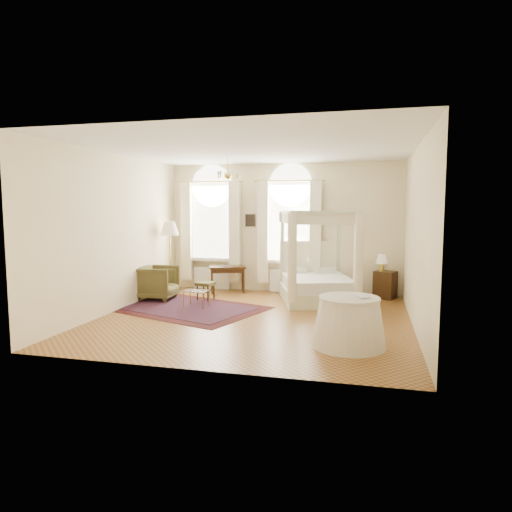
% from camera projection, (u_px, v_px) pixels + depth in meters
% --- Properties ---
extents(ground, '(6.00, 6.00, 0.00)m').
position_uv_depth(ground, '(254.00, 318.00, 9.02)').
color(ground, '#935F2A').
rests_on(ground, ground).
extents(room_walls, '(6.00, 6.00, 6.00)m').
position_uv_depth(room_walls, '(254.00, 218.00, 8.81)').
color(room_walls, '#FAECBE').
rests_on(room_walls, ground).
extents(window_left, '(1.62, 0.27, 3.29)m').
position_uv_depth(window_left, '(211.00, 234.00, 12.09)').
color(window_left, silver).
rests_on(window_left, room_walls).
extents(window_right, '(1.62, 0.27, 3.29)m').
position_uv_depth(window_right, '(289.00, 235.00, 11.58)').
color(window_right, silver).
rests_on(window_right, room_walls).
extents(chandelier, '(0.51, 0.45, 0.50)m').
position_uv_depth(chandelier, '(228.00, 175.00, 10.09)').
color(chandelier, '#AC9239').
rests_on(chandelier, room_walls).
extents(wall_pictures, '(2.54, 0.03, 0.39)m').
position_uv_depth(wall_pictures, '(286.00, 219.00, 11.66)').
color(wall_pictures, black).
rests_on(wall_pictures, room_walls).
extents(canopy_bed, '(2.08, 2.31, 2.11)m').
position_uv_depth(canopy_bed, '(317.00, 281.00, 10.59)').
color(canopy_bed, beige).
rests_on(canopy_bed, ground).
extents(nightstand, '(0.59, 0.57, 0.66)m').
position_uv_depth(nightstand, '(385.00, 285.00, 10.97)').
color(nightstand, '#3A210F').
rests_on(nightstand, ground).
extents(nightstand_lamp, '(0.28, 0.28, 0.40)m').
position_uv_depth(nightstand_lamp, '(382.00, 260.00, 10.91)').
color(nightstand_lamp, '#AC9239').
rests_on(nightstand_lamp, nightstand).
extents(writing_desk, '(1.02, 0.77, 0.68)m').
position_uv_depth(writing_desk, '(228.00, 270.00, 11.70)').
color(writing_desk, '#3A210F').
rests_on(writing_desk, ground).
extents(laptop, '(0.39, 0.32, 0.03)m').
position_uv_depth(laptop, '(224.00, 266.00, 11.72)').
color(laptop, black).
rests_on(laptop, writing_desk).
extents(stool, '(0.44, 0.44, 0.43)m').
position_uv_depth(stool, '(206.00, 285.00, 10.73)').
color(stool, '#4E4721').
rests_on(stool, ground).
extents(armchair, '(0.94, 0.92, 0.80)m').
position_uv_depth(armchair, '(157.00, 283.00, 10.86)').
color(armchair, '#48411F').
rests_on(armchair, ground).
extents(coffee_table, '(0.58, 0.44, 0.37)m').
position_uv_depth(coffee_table, '(196.00, 292.00, 9.99)').
color(coffee_table, silver).
rests_on(coffee_table, ground).
extents(floor_lamp, '(0.47, 0.47, 1.83)m').
position_uv_depth(floor_lamp, '(170.00, 232.00, 11.45)').
color(floor_lamp, '#AC9239').
rests_on(floor_lamp, ground).
extents(oriental_rug, '(3.67, 3.13, 0.01)m').
position_uv_depth(oriental_rug, '(188.00, 308.00, 9.88)').
color(oriental_rug, '#420F11').
rests_on(oriental_rug, ground).
extents(side_table, '(1.16, 1.16, 0.79)m').
position_uv_depth(side_table, '(349.00, 322.00, 7.13)').
color(side_table, beige).
rests_on(side_table, ground).
extents(book, '(0.26, 0.29, 0.02)m').
position_uv_depth(book, '(357.00, 297.00, 7.05)').
color(book, black).
rests_on(book, side_table).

